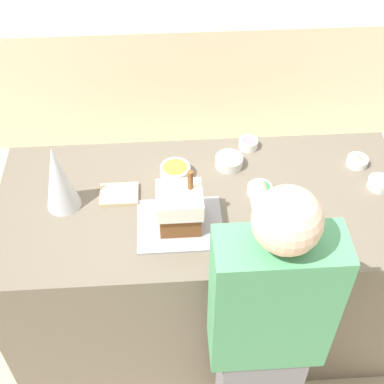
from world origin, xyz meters
TOP-DOWN VIEW (x-y plane):
  - ground_plane at (0.00, 0.00)m, footprint 12.00×12.00m
  - back_cabinet_block at (0.00, 1.84)m, footprint 6.00×0.60m
  - kitchen_island at (0.00, 0.00)m, footprint 1.86×0.85m
  - baking_tray at (-0.12, -0.13)m, footprint 0.36×0.30m
  - gingerbread_house at (-0.12, -0.13)m, footprint 0.19×0.18m
  - decorative_tree at (-0.62, 0.02)m, footprint 0.15×0.15m
  - candy_bowl_near_tray_left at (0.13, 0.23)m, footprint 0.13×0.13m
  - candy_bowl_front_corner at (0.79, 0.04)m, footprint 0.10×0.10m
  - candy_bowl_center_rear at (0.24, 0.35)m, footprint 0.09×0.09m
  - candy_bowl_near_tray_right at (0.25, 0.04)m, footprint 0.11×0.11m
  - candy_bowl_far_left at (-0.13, 0.17)m, footprint 0.14×0.14m
  - candy_bowl_beside_tree at (0.74, 0.19)m, footprint 0.10×0.10m
  - cookbook at (-0.38, 0.05)m, footprint 0.17×0.13m
  - person at (0.17, -0.63)m, footprint 0.42×0.52m

SIDE VIEW (x-z plane):
  - ground_plane at x=0.00m, z-range 0.00..0.00m
  - back_cabinet_block at x=0.00m, z-range 0.00..0.92m
  - kitchen_island at x=0.00m, z-range 0.00..0.93m
  - person at x=0.17m, z-range 0.03..1.63m
  - baking_tray at x=-0.12m, z-range 0.93..0.94m
  - cookbook at x=-0.38m, z-range 0.93..0.95m
  - candy_bowl_near_tray_right at x=0.25m, z-range 0.93..0.97m
  - candy_bowl_beside_tree at x=0.74m, z-range 0.93..0.97m
  - candy_bowl_front_corner at x=0.79m, z-range 0.93..0.98m
  - candy_bowl_center_rear at x=0.24m, z-range 0.93..0.98m
  - candy_bowl_near_tray_left at x=0.13m, z-range 0.93..0.98m
  - candy_bowl_far_left at x=-0.13m, z-range 0.93..0.99m
  - gingerbread_house at x=-0.12m, z-range 0.90..1.17m
  - decorative_tree at x=-0.62m, z-range 0.93..1.26m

